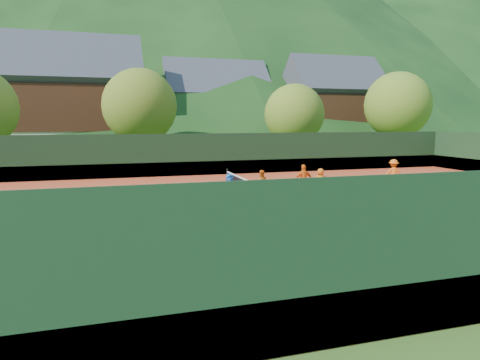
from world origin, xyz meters
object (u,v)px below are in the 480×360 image
object	(u,v)px
student_a	(261,184)
chalet_left	(75,104)
ball_hopper	(96,216)
chalet_right	(332,110)
student_b	(304,180)
coach	(230,197)
tennis_net	(261,196)
student_c	(320,181)
student_d	(393,173)
chalet_mid	(215,112)

from	to	relation	value
student_a	chalet_left	size ratio (longest dim) A/B	0.10
ball_hopper	chalet_right	size ratio (longest dim) A/B	0.08
student_b	student_a	bearing A→B (deg)	0.67
coach	ball_hopper	bearing A→B (deg)	-146.16
student_a	tennis_net	bearing A→B (deg)	66.33
coach	student_c	bearing A→B (deg)	54.81
student_c	student_d	xyz separation A→B (m)	(5.34, 1.10, 0.12)
student_a	chalet_mid	xyz separation A→B (m)	(5.18, 31.69, 4.27)
coach	student_c	world-z (taller)	coach
student_b	chalet_mid	distance (m)	32.30
chalet_left	chalet_right	world-z (taller)	chalet_left
student_a	ball_hopper	world-z (taller)	student_a
student_d	ball_hopper	xyz separation A→B (m)	(-16.54, -6.73, -0.08)
student_a	chalet_mid	size ratio (longest dim) A/B	0.11
coach	student_a	world-z (taller)	coach
student_b	chalet_mid	bearing A→B (deg)	-89.33
student_a	student_c	distance (m)	3.29
student_c	ball_hopper	size ratio (longest dim) A/B	1.41
chalet_right	chalet_left	bearing A→B (deg)	-180.00
coach	student_c	xyz separation A→B (m)	(6.21, 4.37, -0.22)
coach	student_b	xyz separation A→B (m)	(5.21, 4.33, -0.11)
tennis_net	chalet_right	world-z (taller)	chalet_right
student_b	ball_hopper	size ratio (longest dim) A/B	1.64
student_c	chalet_right	size ratio (longest dim) A/B	0.12
student_a	chalet_left	bearing A→B (deg)	-72.67
student_d	chalet_right	size ratio (longest dim) A/B	0.14
student_c	chalet_right	distance (m)	32.40
student_a	chalet_right	xyz separation A→B (m)	(19.18, 27.69, 4.54)
chalet_mid	chalet_right	world-z (taller)	chalet_right
chalet_mid	chalet_right	size ratio (longest dim) A/B	1.06
student_b	ball_hopper	world-z (taller)	student_b
student_c	chalet_mid	world-z (taller)	chalet_mid
student_d	tennis_net	xyz separation A→B (m)	(-9.45, -3.23, -0.32)
ball_hopper	chalet_left	bearing A→B (deg)	94.98
student_c	ball_hopper	xyz separation A→B (m)	(-11.19, -5.63, 0.04)
ball_hopper	tennis_net	bearing A→B (deg)	26.25
student_a	ball_hopper	distance (m)	9.81
coach	student_a	xyz separation A→B (m)	(2.92, 4.54, -0.22)
ball_hopper	chalet_mid	bearing A→B (deg)	70.76
student_c	tennis_net	xyz separation A→B (m)	(-4.11, -2.14, -0.20)
student_c	ball_hopper	distance (m)	12.53
student_b	student_c	distance (m)	1.00
student_d	chalet_right	bearing A→B (deg)	-95.38
coach	tennis_net	size ratio (longest dim) A/B	0.15
student_c	student_a	bearing A→B (deg)	21.08
student_b	chalet_left	distance (m)	31.20
student_a	student_b	xyz separation A→B (m)	(2.29, -0.21, 0.12)
tennis_net	chalet_mid	xyz separation A→B (m)	(6.00, 34.00, 4.47)
chalet_mid	chalet_right	bearing A→B (deg)	-15.95
chalet_left	coach	bearing A→B (deg)	-76.23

